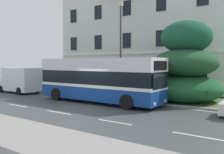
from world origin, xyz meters
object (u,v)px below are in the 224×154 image
evergreen_tree (185,69)px  white_panel_van (20,80)px  street_lamp_post (121,43)px  litter_bin (53,85)px  georgian_townhouse (150,33)px  single_decker_bus (98,79)px

evergreen_tree → white_panel_van: 15.51m
street_lamp_post → litter_bin: 8.89m
georgian_townhouse → evergreen_tree: georgian_townhouse is taller
white_panel_van → litter_bin: size_ratio=4.35×
georgian_townhouse → white_panel_van: size_ratio=3.76×
evergreen_tree → street_lamp_post: size_ratio=0.79×
single_decker_bus → street_lamp_post: (0.19, 2.64, 2.78)m
single_decker_bus → white_panel_van: 9.91m
georgian_townhouse → street_lamp_post: size_ratio=2.50×
georgian_townhouse → litter_bin: georgian_townhouse is taller
litter_bin → white_panel_van: bearing=-131.0°
georgian_townhouse → litter_bin: bearing=-118.4°
litter_bin → evergreen_tree: bearing=5.7°
single_decker_bus → litter_bin: bearing=162.7°
evergreen_tree → white_panel_van: bearing=-166.4°
evergreen_tree → white_panel_van: (-15.03, -3.65, -1.24)m
evergreen_tree → litter_bin: size_ratio=5.14×
single_decker_bus → white_panel_van: size_ratio=1.94×
single_decker_bus → white_panel_van: single_decker_bus is taller
evergreen_tree → single_decker_bus: evergreen_tree is taller
evergreen_tree → single_decker_bus: 6.45m
street_lamp_post → single_decker_bus: bearing=-94.2°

